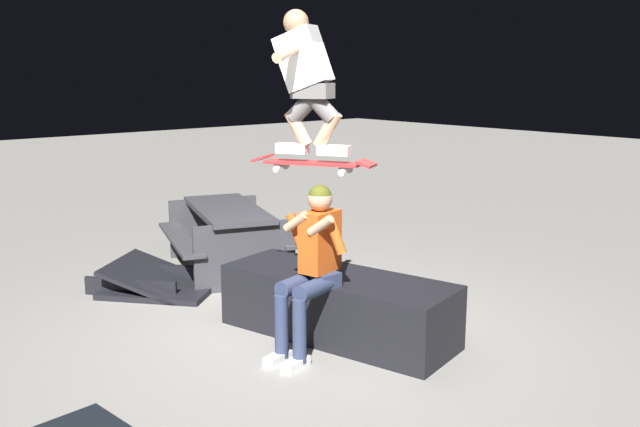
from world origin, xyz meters
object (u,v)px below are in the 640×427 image
kicker_ramp (163,284)px  picnic_table_back (228,228)px  ledge_box_main (338,305)px  skateboard (313,163)px  skater_airborne (306,76)px  person_sitting_on_ledge (312,260)px

kicker_ramp → picnic_table_back: 1.05m
ledge_box_main → skateboard: 1.32m
skateboard → picnic_table_back: size_ratio=0.49×
ledge_box_main → skateboard: bearing=98.8°
picnic_table_back → skateboard: bearing=162.7°
kicker_ramp → ledge_box_main: bearing=-166.5°
skater_airborne → picnic_table_back: size_ratio=0.54×
skater_airborne → picnic_table_back: 3.02m
picnic_table_back → ledge_box_main: bearing=169.8°
kicker_ramp → picnic_table_back: (0.16, -0.94, 0.43)m
ledge_box_main → picnic_table_back: bearing=-10.2°
person_sitting_on_ledge → skater_airborne: 1.47m
person_sitting_on_ledge → picnic_table_back: bearing=-18.5°
kicker_ramp → picnic_table_back: picnic_table_back is taller
person_sitting_on_ledge → kicker_ramp: size_ratio=0.96×
skateboard → picnic_table_back: (2.39, -0.74, -1.06)m
skater_airborne → kicker_ramp: size_ratio=0.77×
person_sitting_on_ledge → skateboard: size_ratio=1.39×
skateboard → skater_airborne: bearing=26.6°
skater_airborne → kicker_ramp: 3.09m
person_sitting_on_ledge → skateboard: skateboard is taller
skateboard → skater_airborne: size_ratio=0.89×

